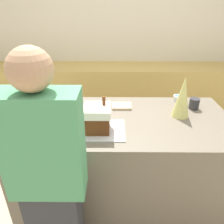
# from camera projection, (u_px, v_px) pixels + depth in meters

# --- Properties ---
(ground_plane) EXTENTS (12.00, 12.00, 0.00)m
(ground_plane) POSITION_uv_depth(u_px,v_px,m) (122.00, 197.00, 2.20)
(ground_plane) COLOR #C6B28E
(wall_back) EXTENTS (8.00, 0.05, 2.60)m
(wall_back) POSITION_uv_depth(u_px,v_px,m) (120.00, 35.00, 3.41)
(wall_back) COLOR beige
(wall_back) RESTS_ON ground_plane
(back_cabinet_block) EXTENTS (6.00, 0.60, 0.89)m
(back_cabinet_block) POSITION_uv_depth(u_px,v_px,m) (119.00, 93.00, 3.51)
(back_cabinet_block) COLOR tan
(back_cabinet_block) RESTS_ON ground_plane
(kitchen_island) EXTENTS (1.77, 0.89, 0.91)m
(kitchen_island) POSITION_uv_depth(u_px,v_px,m) (123.00, 162.00, 2.00)
(kitchen_island) COLOR #6B6051
(kitchen_island) RESTS_ON ground_plane
(baking_tray) EXTENTS (0.40, 0.31, 0.01)m
(baking_tray) POSITION_uv_depth(u_px,v_px,m) (98.00, 130.00, 1.63)
(baking_tray) COLOR silver
(baking_tray) RESTS_ON kitchen_island
(gingerbread_house) EXTENTS (0.20, 0.20, 0.25)m
(gingerbread_house) POSITION_uv_depth(u_px,v_px,m) (97.00, 118.00, 1.58)
(gingerbread_house) COLOR #5B2D14
(gingerbread_house) RESTS_ON baking_tray
(decorative_tree) EXTENTS (0.14, 0.14, 0.34)m
(decorative_tree) POSITION_uv_depth(u_px,v_px,m) (183.00, 97.00, 1.76)
(decorative_tree) COLOR #DBD675
(decorative_tree) RESTS_ON kitchen_island
(candy_bowl_near_tray_right) EXTENTS (0.12, 0.12, 0.05)m
(candy_bowl_near_tray_right) POSITION_uv_depth(u_px,v_px,m) (66.00, 109.00, 1.89)
(candy_bowl_near_tray_right) COLOR white
(candy_bowl_near_tray_right) RESTS_ON kitchen_island
(candy_bowl_near_tray_left) EXTENTS (0.09, 0.09, 0.05)m
(candy_bowl_near_tray_left) POSITION_uv_depth(u_px,v_px,m) (178.00, 98.00, 2.11)
(candy_bowl_near_tray_left) COLOR white
(candy_bowl_near_tray_left) RESTS_ON kitchen_island
(candy_bowl_beside_tree) EXTENTS (0.10, 0.10, 0.04)m
(candy_bowl_beside_tree) POSITION_uv_depth(u_px,v_px,m) (83.00, 113.00, 1.83)
(candy_bowl_beside_tree) COLOR white
(candy_bowl_beside_tree) RESTS_ON kitchen_island
(candy_bowl_far_left) EXTENTS (0.11, 0.11, 0.05)m
(candy_bowl_far_left) POSITION_uv_depth(u_px,v_px,m) (59.00, 101.00, 2.05)
(candy_bowl_far_left) COLOR white
(candy_bowl_far_left) RESTS_ON kitchen_island
(cookbook) EXTENTS (0.17, 0.14, 0.02)m
(cookbook) POSITION_uv_depth(u_px,v_px,m) (122.00, 106.00, 1.98)
(cookbook) COLOR #CCB78C
(cookbook) RESTS_ON kitchen_island
(mug) EXTENTS (0.09, 0.09, 0.10)m
(mug) POSITION_uv_depth(u_px,v_px,m) (194.00, 104.00, 1.94)
(mug) COLOR #2D2D33
(mug) RESTS_ON kitchen_island
(person) EXTENTS (0.42, 0.53, 1.60)m
(person) POSITION_uv_depth(u_px,v_px,m) (50.00, 182.00, 1.27)
(person) COLOR #333338
(person) RESTS_ON ground_plane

